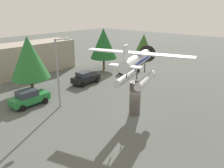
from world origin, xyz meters
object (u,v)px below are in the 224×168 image
(car_far_black, at_px, (86,77))
(storefront_building, at_px, (33,57))
(floatplane_monument, at_px, (137,65))
(tree_east, at_px, (29,58))
(tree_far_east, at_px, (144,42))
(car_mid_green, at_px, (29,98))
(display_pedestal, at_px, (135,98))
(tree_center_back, at_px, (104,43))
(car_distant_white, at_px, (129,67))
(streetlight_primary, at_px, (59,68))

(car_far_black, height_order, storefront_building, storefront_building)
(floatplane_monument, relative_size, tree_east, 1.45)
(tree_east, distance_m, tree_far_east, 26.65)
(car_far_black, bearing_deg, car_mid_green, -174.62)
(display_pedestal, relative_size, tree_far_east, 0.68)
(display_pedestal, relative_size, floatplane_monument, 0.33)
(display_pedestal, relative_size, car_far_black, 0.80)
(tree_east, bearing_deg, floatplane_monument, -73.98)
(tree_center_back, bearing_deg, car_far_black, -156.15)
(floatplane_monument, height_order, tree_east, floatplane_monument)
(car_distant_white, bearing_deg, tree_far_east, 22.38)
(car_mid_green, relative_size, car_far_black, 1.00)
(streetlight_primary, distance_m, tree_far_east, 27.51)
(tree_far_east, bearing_deg, car_distant_white, -157.62)
(display_pedestal, relative_size, streetlight_primary, 0.46)
(car_mid_green, height_order, tree_east, tree_east)
(floatplane_monument, bearing_deg, streetlight_primary, 101.10)
(car_far_black, bearing_deg, tree_center_back, 23.85)
(car_distant_white, distance_m, streetlight_primary, 16.14)
(car_far_black, xyz_separation_m, storefront_building, (-1.34, 11.14, 1.53))
(car_mid_green, distance_m, tree_far_east, 29.16)
(floatplane_monument, distance_m, car_far_black, 12.06)
(car_mid_green, distance_m, streetlight_primary, 4.91)
(display_pedestal, bearing_deg, floatplane_monument, 16.28)
(storefront_building, bearing_deg, car_distant_white, -51.11)
(storefront_building, distance_m, tree_far_east, 22.33)
(tree_center_back, bearing_deg, tree_east, -175.53)
(floatplane_monument, xyz_separation_m, tree_east, (-3.71, 12.90, -0.50))
(floatplane_monument, bearing_deg, display_pedestal, -180.00)
(car_far_black, relative_size, car_distant_white, 1.00)
(floatplane_monument, height_order, streetlight_primary, floatplane_monument)
(floatplane_monument, relative_size, car_far_black, 2.45)
(display_pedestal, xyz_separation_m, car_mid_green, (-5.74, 10.00, -0.80))
(tree_center_back, relative_size, tree_far_east, 1.40)
(floatplane_monument, distance_m, storefront_building, 22.21)
(tree_center_back, bearing_deg, display_pedestal, -127.14)
(car_mid_green, bearing_deg, car_distant_white, -0.95)
(car_mid_green, height_order, car_far_black, same)
(tree_east, distance_m, tree_center_back, 14.27)
(storefront_building, bearing_deg, tree_east, -122.04)
(car_mid_green, relative_size, tree_far_east, 0.84)
(tree_east, bearing_deg, car_far_black, -16.52)
(streetlight_primary, height_order, tree_far_east, streetlight_primary)
(tree_east, xyz_separation_m, tree_center_back, (14.22, 1.11, -0.05))
(tree_east, bearing_deg, tree_far_east, 2.78)
(floatplane_monument, height_order, tree_far_east, floatplane_monument)
(car_far_black, distance_m, streetlight_primary, 8.60)
(streetlight_primary, bearing_deg, tree_center_back, 25.82)
(tree_east, bearing_deg, tree_center_back, 4.47)
(car_far_black, relative_size, tree_east, 0.59)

